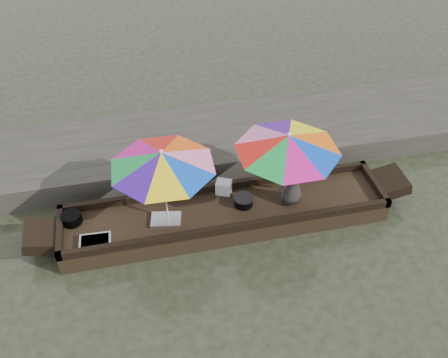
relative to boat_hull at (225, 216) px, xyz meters
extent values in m
plane|color=black|center=(0.00, 0.00, -0.17)|extent=(80.00, 80.00, 0.00)
cube|color=#2D2B26|center=(0.00, 2.20, 0.08)|extent=(22.00, 2.20, 0.50)
cube|color=black|center=(0.00, 0.00, 0.00)|extent=(5.93, 1.20, 0.35)
cylinder|color=black|center=(-2.71, 0.27, 0.27)|extent=(0.35, 0.35, 0.19)
cube|color=silver|center=(-2.33, -0.35, 0.22)|extent=(0.54, 0.39, 0.09)
cube|color=silver|center=(-1.09, -0.06, 0.21)|extent=(0.58, 0.45, 0.06)
cylinder|color=black|center=(0.35, 0.05, 0.26)|extent=(0.35, 0.35, 0.16)
cube|color=silver|center=(0.07, 0.45, 0.30)|extent=(0.35, 0.32, 0.26)
imported|color=#292624|center=(1.23, -0.04, 0.69)|extent=(0.60, 0.50, 1.03)
camera|label=1|loc=(-1.40, -6.28, 6.60)|focal=40.00mm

